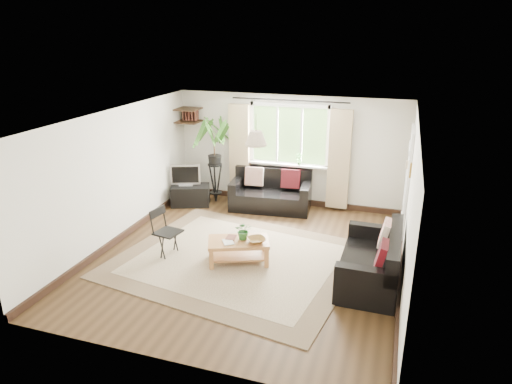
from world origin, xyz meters
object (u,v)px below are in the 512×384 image
(tv_stand, at_px, (190,195))
(palm_stand, at_px, (215,161))
(folding_chair, at_px, (168,233))
(sofa_right, at_px, (370,258))
(sofa_back, at_px, (271,191))
(coffee_table, at_px, (239,251))

(tv_stand, relative_size, palm_stand, 0.44)
(tv_stand, bearing_deg, folding_chair, -93.94)
(sofa_right, height_order, tv_stand, sofa_right)
(sofa_back, height_order, palm_stand, palm_stand)
(sofa_right, xyz_separation_m, tv_stand, (-4.04, 2.12, -0.18))
(coffee_table, relative_size, folding_chair, 1.19)
(sofa_back, distance_m, sofa_right, 3.34)
(coffee_table, bearing_deg, sofa_right, 1.55)
(tv_stand, height_order, palm_stand, palm_stand)
(tv_stand, bearing_deg, sofa_right, -48.44)
(coffee_table, relative_size, tv_stand, 1.20)
(sofa_right, xyz_separation_m, palm_stand, (-3.59, 2.49, 0.55))
(tv_stand, xyz_separation_m, palm_stand, (0.45, 0.37, 0.73))
(sofa_back, xyz_separation_m, palm_stand, (-1.31, 0.05, 0.55))
(sofa_right, distance_m, folding_chair, 3.35)
(sofa_right, height_order, coffee_table, sofa_right)
(coffee_table, distance_m, palm_stand, 3.04)
(coffee_table, xyz_separation_m, folding_chair, (-1.23, -0.13, 0.22))
(sofa_right, xyz_separation_m, coffee_table, (-2.12, -0.06, -0.20))
(coffee_table, height_order, folding_chair, folding_chair)
(folding_chair, bearing_deg, coffee_table, -73.75)
(coffee_table, xyz_separation_m, palm_stand, (-1.47, 2.55, 0.75))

